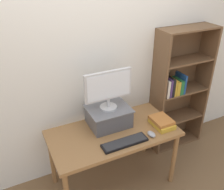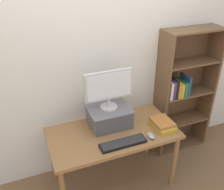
% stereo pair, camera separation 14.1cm
% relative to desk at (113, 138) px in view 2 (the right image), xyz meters
% --- Properties ---
extents(ground_plane, '(12.00, 12.00, 0.00)m').
position_rel_desk_xyz_m(ground_plane, '(0.00, 0.00, -0.62)').
color(ground_plane, brown).
extents(back_wall, '(7.00, 0.08, 2.60)m').
position_rel_desk_xyz_m(back_wall, '(0.00, 0.46, 0.68)').
color(back_wall, silver).
rests_on(back_wall, ground_plane).
extents(desk, '(1.29, 0.66, 0.70)m').
position_rel_desk_xyz_m(desk, '(0.00, 0.00, 0.00)').
color(desk, olive).
rests_on(desk, ground_plane).
extents(bookshelf_unit, '(0.72, 0.28, 1.57)m').
position_rel_desk_xyz_m(bookshelf_unit, '(1.04, 0.30, 0.19)').
color(bookshelf_unit, brown).
rests_on(bookshelf_unit, ground_plane).
extents(riser_box, '(0.43, 0.36, 0.20)m').
position_rel_desk_xyz_m(riser_box, '(0.02, 0.14, 0.19)').
color(riser_box, '#515156').
rests_on(riser_box, desk).
extents(computer_monitor, '(0.49, 0.17, 0.40)m').
position_rel_desk_xyz_m(computer_monitor, '(0.02, 0.14, 0.51)').
color(computer_monitor, '#B7B7BA').
rests_on(computer_monitor, riser_box).
extents(keyboard, '(0.45, 0.13, 0.02)m').
position_rel_desk_xyz_m(keyboard, '(0.02, -0.21, 0.09)').
color(keyboard, black).
rests_on(keyboard, desk).
extents(computer_mouse, '(0.06, 0.10, 0.04)m').
position_rel_desk_xyz_m(computer_mouse, '(0.31, -0.22, 0.10)').
color(computer_mouse, '#99999E').
rests_on(computer_mouse, desk).
extents(book_stack, '(0.19, 0.25, 0.08)m').
position_rel_desk_xyz_m(book_stack, '(0.50, -0.12, 0.12)').
color(book_stack, gold).
rests_on(book_stack, desk).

